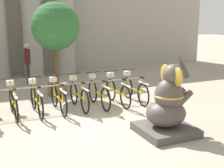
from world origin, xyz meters
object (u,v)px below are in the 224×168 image
Objects in this scene: bicycle_7 at (134,89)px; person_pedestrian at (27,60)px; bicycle_4 at (79,95)px; potted_tree at (55,29)px; bicycle_1 at (13,102)px; bicycle_5 at (98,93)px; bicycle_3 at (58,97)px; bicycle_2 at (36,100)px; bicycle_6 at (117,91)px; elephant_statue at (168,107)px.

person_pedestrian reaches higher than bicycle_7.
potted_tree is at bearing 95.35° from bicycle_4.
bicycle_1 and bicycle_5 have the same top height.
bicycle_4 is (1.88, 0.04, 0.00)m from bicycle_1.
potted_tree reaches higher than bicycle_3.
bicycle_2 and bicycle_4 have the same top height.
bicycle_3 is 1.09× the size of person_pedestrian.
bicycle_2 and bicycle_5 have the same top height.
bicycle_6 is 1.00× the size of bicycle_7.
bicycle_2 and bicycle_7 have the same top height.
bicycle_3 is at bearing 125.02° from elephant_statue.
potted_tree is (0.45, 1.91, 1.87)m from bicycle_3.
bicycle_1 and bicycle_7 have the same top height.
bicycle_5 is at bearing 103.66° from elephant_statue.
bicycle_7 is at bearing -57.01° from person_pedestrian.
bicycle_2 is 2.51m from bicycle_6.
bicycle_4 is at bearing -78.85° from person_pedestrian.
bicycle_4 is 0.63m from bicycle_5.
bicycle_3 is at bearing -179.49° from bicycle_5.
bicycle_3 is (0.63, 0.01, 0.00)m from bicycle_2.
bicycle_7 is at bearing 0.70° from bicycle_3.
bicycle_6 is 1.09× the size of person_pedestrian.
bicycle_1 is 0.93× the size of elephant_statue.
elephant_statue is at bearing -73.03° from person_pedestrian.
bicycle_3 is 0.93× the size of elephant_statue.
bicycle_7 is 0.93× the size of elephant_statue.
bicycle_3 is 0.56× the size of potted_tree.
bicycle_6 is 0.63m from bicycle_7.
bicycle_4 is 4.29m from person_pedestrian.
bicycle_4 and bicycle_6 have the same top height.
bicycle_4 is at bearing 115.03° from elephant_statue.
bicycle_6 is (1.88, -0.01, 0.00)m from bicycle_3.
bicycle_7 is (1.26, 0.02, 0.00)m from bicycle_5.
elephant_statue is at bearing -47.04° from bicycle_2.
bicycle_6 is at bearing -0.10° from bicycle_1.
elephant_statue is (0.04, -2.74, 0.24)m from bicycle_6.
bicycle_2 is 2.88m from potted_tree.
bicycle_6 is at bearing -176.02° from bicycle_7.
potted_tree is at bearing 107.57° from elephant_statue.
bicycle_2 is 3.14m from bicycle_7.
bicycle_6 is at bearing -63.74° from person_pedestrian.
bicycle_1 and bicycle_6 have the same top height.
elephant_statue is (1.93, -2.75, 0.24)m from bicycle_3.
bicycle_6 is at bearing -2.20° from bicycle_5.
bicycle_6 is 0.93× the size of elephant_statue.
bicycle_4 is 1.00× the size of bicycle_6.
bicycle_7 is 0.56× the size of potted_tree.
bicycle_6 is (1.26, -0.04, 0.00)m from bicycle_4.
potted_tree is (1.08, 1.91, 1.87)m from bicycle_2.
elephant_statue is (-0.59, -2.78, 0.24)m from bicycle_7.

